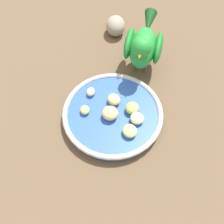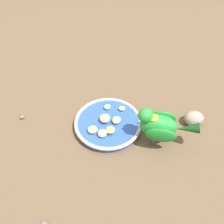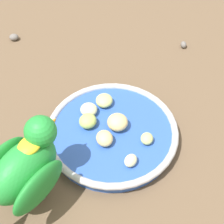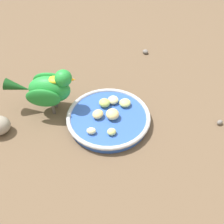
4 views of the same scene
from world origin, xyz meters
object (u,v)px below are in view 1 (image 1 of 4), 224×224
at_px(apple_piece_5, 132,107).
at_px(rock_large, 116,26).
at_px(feeding_bowl, 114,114).
at_px(apple_piece_3, 85,110).
at_px(parrot, 143,45).
at_px(apple_piece_0, 110,113).
at_px(apple_piece_2, 137,118).
at_px(apple_piece_4, 115,100).
at_px(apple_piece_1, 91,92).
at_px(apple_piece_6, 130,131).

bearing_deg(apple_piece_5, rock_large, 102.34).
bearing_deg(rock_large, feeding_bowl, -86.02).
distance_m(apple_piece_3, parrot, 0.22).
height_order(apple_piece_3, apple_piece_5, apple_piece_5).
bearing_deg(apple_piece_0, apple_piece_5, 25.86).
bearing_deg(parrot, rock_large, -141.68).
relative_size(apple_piece_0, apple_piece_3, 1.52).
distance_m(apple_piece_2, apple_piece_5, 0.03).
relative_size(apple_piece_0, apple_piece_4, 1.13).
bearing_deg(apple_piece_3, parrot, 53.47).
xyz_separation_m(apple_piece_3, rock_large, (0.05, 0.31, -0.00)).
relative_size(apple_piece_4, apple_piece_5, 1.01).
bearing_deg(parrot, apple_piece_0, -12.62).
height_order(apple_piece_4, apple_piece_5, apple_piece_5).
bearing_deg(apple_piece_0, apple_piece_2, -5.63).
xyz_separation_m(apple_piece_0, apple_piece_5, (0.05, 0.02, -0.00)).
bearing_deg(apple_piece_5, apple_piece_0, -154.14).
relative_size(apple_piece_5, parrot, 0.16).
xyz_separation_m(apple_piece_2, parrot, (0.00, 0.18, 0.05)).
xyz_separation_m(apple_piece_1, apple_piece_2, (0.11, -0.07, 0.00)).
relative_size(apple_piece_1, apple_piece_4, 0.76).
relative_size(apple_piece_0, apple_piece_6, 1.10).
distance_m(apple_piece_1, apple_piece_4, 0.06).
height_order(apple_piece_0, apple_piece_2, apple_piece_0).
distance_m(apple_piece_0, parrot, 0.19).
bearing_deg(apple_piece_0, apple_piece_1, 131.63).
relative_size(feeding_bowl, parrot, 1.14).
bearing_deg(apple_piece_2, apple_piece_3, 174.12).
bearing_deg(apple_piece_2, rock_large, 103.37).
relative_size(feeding_bowl, apple_piece_1, 9.50).
relative_size(apple_piece_2, apple_piece_4, 0.97).
bearing_deg(apple_piece_1, apple_piece_4, -17.76).
xyz_separation_m(feeding_bowl, apple_piece_6, (0.04, -0.05, 0.02)).
bearing_deg(apple_piece_6, apple_piece_5, 88.11).
xyz_separation_m(apple_piece_4, parrot, (0.06, 0.14, 0.05)).
relative_size(apple_piece_1, rock_large, 0.36).
xyz_separation_m(apple_piece_2, rock_large, (-0.08, 0.32, -0.01)).
relative_size(apple_piece_1, apple_piece_2, 0.79).
bearing_deg(apple_piece_3, apple_piece_1, 83.19).
relative_size(apple_piece_3, apple_piece_4, 0.74).
height_order(apple_piece_0, apple_piece_6, apple_piece_0).
bearing_deg(apple_piece_1, rock_large, 81.16).
distance_m(apple_piece_0, apple_piece_3, 0.06).
bearing_deg(apple_piece_3, feeding_bowl, 4.03).
bearing_deg(feeding_bowl, apple_piece_0, -123.39).
relative_size(feeding_bowl, apple_piece_0, 6.40).
bearing_deg(apple_piece_6, parrot, 84.99).
relative_size(apple_piece_6, rock_large, 0.49).
xyz_separation_m(apple_piece_0, apple_piece_6, (0.05, -0.04, -0.00)).
xyz_separation_m(apple_piece_4, apple_piece_5, (0.04, -0.02, 0.00)).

